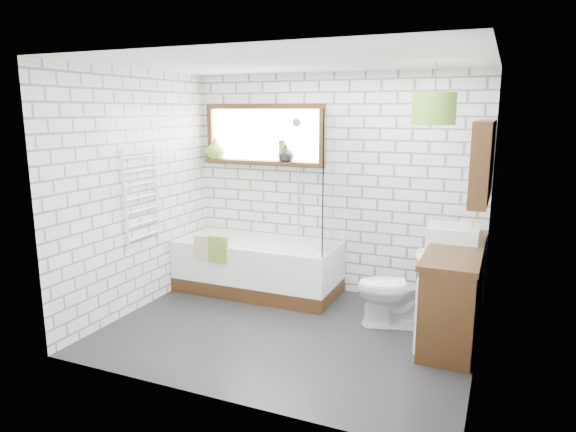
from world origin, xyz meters
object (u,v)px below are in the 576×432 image
at_px(toilet, 396,289).
at_px(vanity, 454,291).
at_px(bathtub, 258,266).
at_px(pendant, 434,109).
at_px(basin, 454,233).

bearing_deg(toilet, vanity, 76.29).
xyz_separation_m(bathtub, pendant, (1.96, -0.47, 1.80)).
height_order(bathtub, basin, basin).
distance_m(vanity, toilet, 0.54).
height_order(vanity, pendant, pendant).
relative_size(vanity, toilet, 1.97).
relative_size(bathtub, vanity, 1.25).
distance_m(bathtub, vanity, 2.25).
distance_m(basin, toilet, 0.78).
xyz_separation_m(vanity, pendant, (-0.26, -0.12, 1.67)).
bearing_deg(basin, pendant, -117.32).
bearing_deg(toilet, pendant, 53.97).
bearing_deg(bathtub, pendant, -13.39).
relative_size(toilet, pendant, 2.02).
xyz_separation_m(bathtub, vanity, (2.22, -0.34, 0.13)).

